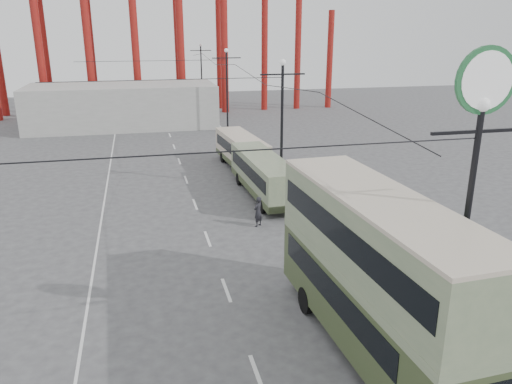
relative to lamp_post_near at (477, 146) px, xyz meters
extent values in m
plane|color=#454547|center=(-5.60, 3.00, -7.86)|extent=(160.00, 160.00, 0.00)
cube|color=silver|center=(-6.60, 22.00, -7.86)|extent=(0.15, 82.00, 0.01)
cube|color=silver|center=(-0.20, 23.00, -7.86)|extent=(0.12, 120.00, 0.01)
cube|color=silver|center=(-12.60, 23.00, -7.86)|extent=(0.12, 120.00, 0.01)
cylinder|color=black|center=(0.00, 0.00, -3.36)|extent=(0.20, 0.20, 9.00)
cylinder|color=black|center=(0.00, 0.00, -7.61)|extent=(0.44, 0.44, 0.50)
cube|color=black|center=(0.00, 0.00, 0.44)|extent=(3.20, 0.10, 0.10)
sphere|color=white|center=(0.00, 0.00, 1.24)|extent=(0.44, 0.44, 0.44)
cylinder|color=#226334|center=(0.00, 0.00, 1.94)|extent=(2.00, 0.12, 2.00)
cylinder|color=white|center=(0.00, 0.00, 1.94)|extent=(1.70, 0.16, 1.70)
cylinder|color=black|center=(0.00, 21.00, -3.36)|extent=(0.20, 0.20, 9.00)
cylinder|color=black|center=(0.00, 21.00, -7.61)|extent=(0.44, 0.44, 0.50)
cube|color=black|center=(0.00, 21.00, 0.44)|extent=(3.20, 0.10, 0.10)
sphere|color=white|center=(0.00, 21.00, 1.24)|extent=(0.44, 0.44, 0.44)
cylinder|color=black|center=(0.00, 43.00, -3.36)|extent=(0.20, 0.20, 9.00)
cylinder|color=black|center=(0.00, 43.00, -7.61)|extent=(0.44, 0.44, 0.50)
cube|color=black|center=(0.00, 43.00, 0.44)|extent=(3.20, 0.10, 0.10)
sphere|color=white|center=(0.00, 43.00, 1.24)|extent=(0.44, 0.44, 0.44)
cylinder|color=black|center=(0.00, 65.00, -3.36)|extent=(0.20, 0.20, 9.00)
cylinder|color=black|center=(0.00, 65.00, -7.61)|extent=(0.44, 0.44, 0.50)
cube|color=black|center=(0.00, 65.00, 0.44)|extent=(3.20, 0.10, 0.10)
sphere|color=white|center=(0.00, 65.00, 1.24)|extent=(0.44, 0.44, 0.44)
cylinder|color=maroon|center=(-21.60, 58.00, 5.64)|extent=(1.00, 1.00, 27.00)
cylinder|color=maroon|center=(-21.60, 62.00, 5.64)|extent=(1.00, 1.00, 27.00)
cylinder|color=maroon|center=(8.40, 59.00, 7.14)|extent=(0.90, 0.90, 30.00)
cylinder|color=maroon|center=(13.40, 59.00, 3.14)|extent=(0.90, 0.90, 22.00)
cylinder|color=maroon|center=(18.40, 59.00, -0.86)|extent=(0.90, 0.90, 14.00)
cube|color=#9A9A95|center=(-11.60, 50.00, -5.36)|extent=(22.00, 10.00, 5.00)
cube|color=#374525|center=(-2.29, 1.38, -6.03)|extent=(3.31, 11.22, 2.44)
cube|color=black|center=(-2.29, 1.38, -5.53)|extent=(3.24, 9.01, 1.00)
cube|color=#6B7D5B|center=(-2.29, 1.38, -4.64)|extent=(3.33, 11.23, 0.33)
cube|color=#6B7D5B|center=(-2.29, 1.38, -3.25)|extent=(3.31, 11.22, 2.44)
cube|color=black|center=(-2.29, 1.38, -3.14)|extent=(3.32, 10.56, 0.94)
cube|color=#C4B49D|center=(-2.29, 1.38, -1.97)|extent=(3.33, 11.23, 0.13)
cylinder|color=black|center=(-3.69, 4.43, -7.31)|extent=(0.36, 1.12, 1.11)
cylinder|color=black|center=(-1.19, 4.55, -7.31)|extent=(0.36, 1.12, 1.11)
cube|color=#6B7D5B|center=(-1.67, 19.73, -6.26)|extent=(2.66, 10.14, 2.19)
cube|color=black|center=(-1.67, 19.73, -5.90)|extent=(2.66, 9.04, 0.87)
cube|color=#374525|center=(-1.67, 19.73, -7.13)|extent=(2.69, 10.14, 0.46)
cube|color=#6B7D5B|center=(-1.67, 19.73, -5.09)|extent=(2.68, 10.14, 0.15)
cylinder|color=black|center=(-2.81, 22.53, -7.40)|extent=(0.29, 0.92, 0.91)
cylinder|color=black|center=(-0.74, 22.60, -7.40)|extent=(0.29, 0.92, 0.91)
cylinder|color=black|center=(-2.58, 16.50, -7.40)|extent=(0.29, 0.92, 0.91)
cylinder|color=black|center=(-0.51, 16.57, -7.40)|extent=(0.29, 0.92, 0.91)
cube|color=#C4B49D|center=(-1.65, 27.30, -6.29)|extent=(2.98, 9.11, 2.15)
cube|color=black|center=(-1.65, 27.30, -5.94)|extent=(2.93, 8.04, 0.85)
cube|color=#374525|center=(-1.65, 27.30, -7.14)|extent=(3.01, 9.11, 0.45)
cube|color=#C4B49D|center=(-1.65, 27.30, -5.15)|extent=(3.00, 9.11, 0.14)
cylinder|color=black|center=(-2.85, 29.54, -7.41)|extent=(0.32, 0.91, 0.90)
cylinder|color=black|center=(-0.84, 29.70, -7.41)|extent=(0.32, 0.91, 0.90)
cylinder|color=black|center=(-2.44, 24.54, -7.41)|extent=(0.32, 0.91, 0.90)
cylinder|color=black|center=(-0.42, 24.71, -7.41)|extent=(0.32, 0.91, 0.90)
imported|color=black|center=(-3.39, 14.20, -6.94)|extent=(0.80, 0.78, 1.85)
camera|label=1|loc=(-9.93, -12.83, 3.33)|focal=35.00mm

